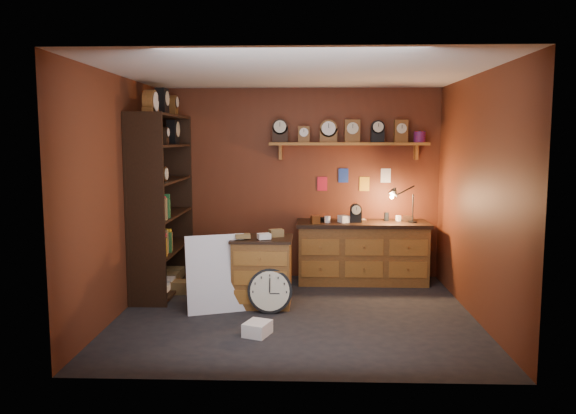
# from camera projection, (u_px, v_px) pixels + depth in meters

# --- Properties ---
(floor) EXTENTS (4.00, 4.00, 0.00)m
(floor) POSITION_uv_depth(u_px,v_px,m) (295.00, 314.00, 6.41)
(floor) COLOR black
(floor) RESTS_ON ground
(room_shell) EXTENTS (4.02, 3.62, 2.71)m
(room_shell) POSITION_uv_depth(u_px,v_px,m) (300.00, 163.00, 6.31)
(room_shell) COLOR #612C17
(room_shell) RESTS_ON ground
(shelving_unit) EXTENTS (0.47, 1.60, 2.58)m
(shelving_unit) POSITION_uv_depth(u_px,v_px,m) (160.00, 196.00, 7.29)
(shelving_unit) COLOR black
(shelving_unit) RESTS_ON ground
(workbench) EXTENTS (1.82, 0.66, 1.36)m
(workbench) POSITION_uv_depth(u_px,v_px,m) (362.00, 249.00, 7.79)
(workbench) COLOR brown
(workbench) RESTS_ON ground
(low_cabinet) EXTENTS (0.72, 0.61, 0.91)m
(low_cabinet) POSITION_uv_depth(u_px,v_px,m) (262.00, 268.00, 6.73)
(low_cabinet) COLOR brown
(low_cabinet) RESTS_ON ground
(big_round_clock) EXTENTS (0.51, 0.17, 0.51)m
(big_round_clock) POSITION_uv_depth(u_px,v_px,m) (270.00, 291.00, 6.44)
(big_round_clock) COLOR black
(big_round_clock) RESTS_ON ground
(white_panel) EXTENTS (0.71, 0.41, 0.91)m
(white_panel) POSITION_uv_depth(u_px,v_px,m) (217.00, 311.00, 6.50)
(white_panel) COLOR silver
(white_panel) RESTS_ON ground
(mini_fridge) EXTENTS (0.65, 0.67, 0.55)m
(mini_fridge) POSITION_uv_depth(u_px,v_px,m) (229.00, 263.00, 7.79)
(mini_fridge) COLOR silver
(mini_fridge) RESTS_ON ground
(floor_box_a) EXTENTS (0.28, 0.25, 0.16)m
(floor_box_a) POSITION_uv_depth(u_px,v_px,m) (181.00, 287.00, 7.27)
(floor_box_a) COLOR olive
(floor_box_a) RESTS_ON ground
(floor_box_b) EXTENTS (0.31, 0.34, 0.14)m
(floor_box_b) POSITION_uv_depth(u_px,v_px,m) (257.00, 329.00, 5.71)
(floor_box_b) COLOR white
(floor_box_b) RESTS_ON ground
(floor_box_c) EXTENTS (0.34, 0.32, 0.20)m
(floor_box_c) POSITION_uv_depth(u_px,v_px,m) (222.00, 281.00, 7.49)
(floor_box_c) COLOR olive
(floor_box_c) RESTS_ON ground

